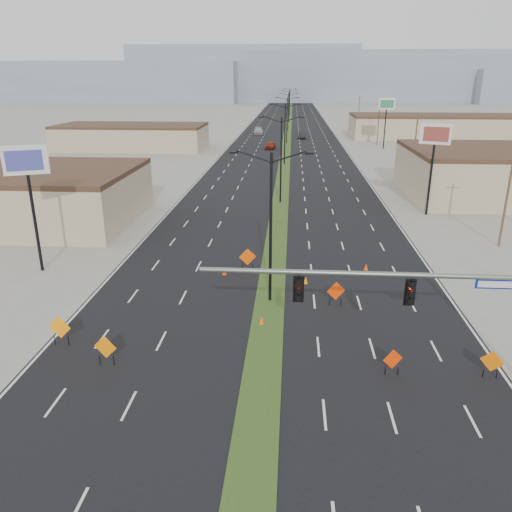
# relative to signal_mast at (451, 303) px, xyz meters

# --- Properties ---
(ground) EXTENTS (600.00, 600.00, 0.00)m
(ground) POSITION_rel_signal_mast_xyz_m (-8.56, -2.00, -4.79)
(ground) COLOR gray
(ground) RESTS_ON ground
(road_surface) EXTENTS (25.00, 400.00, 0.02)m
(road_surface) POSITION_rel_signal_mast_xyz_m (-8.56, 98.00, -4.79)
(road_surface) COLOR black
(road_surface) RESTS_ON ground
(median_strip) EXTENTS (2.00, 400.00, 0.04)m
(median_strip) POSITION_rel_signal_mast_xyz_m (-8.56, 98.00, -4.79)
(median_strip) COLOR #2D4719
(median_strip) RESTS_ON ground
(building_sw_far) EXTENTS (30.00, 14.00, 4.50)m
(building_sw_far) POSITION_rel_signal_mast_xyz_m (-40.56, 83.00, -2.54)
(building_sw_far) COLOR tan
(building_sw_far) RESTS_ON ground
(building_se_far) EXTENTS (44.00, 16.00, 5.00)m
(building_se_far) POSITION_rel_signal_mast_xyz_m (29.44, 108.00, -2.29)
(building_se_far) COLOR tan
(building_se_far) RESTS_ON ground
(mesa_west) EXTENTS (180.00, 50.00, 22.00)m
(mesa_west) POSITION_rel_signal_mast_xyz_m (-128.56, 278.00, 6.21)
(mesa_west) COLOR gray
(mesa_west) RESTS_ON ground
(mesa_center) EXTENTS (220.00, 50.00, 28.00)m
(mesa_center) POSITION_rel_signal_mast_xyz_m (31.44, 298.00, 9.21)
(mesa_center) COLOR gray
(mesa_center) RESTS_ON ground
(mesa_backdrop) EXTENTS (140.00, 50.00, 32.00)m
(mesa_backdrop) POSITION_rel_signal_mast_xyz_m (-38.56, 318.00, 11.21)
(mesa_backdrop) COLOR gray
(mesa_backdrop) RESTS_ON ground
(signal_mast) EXTENTS (16.30, 0.60, 8.00)m
(signal_mast) POSITION_rel_signal_mast_xyz_m (0.00, 0.00, 0.00)
(signal_mast) COLOR slate
(signal_mast) RESTS_ON ground
(streetlight_0) EXTENTS (5.15, 0.24, 10.02)m
(streetlight_0) POSITION_rel_signal_mast_xyz_m (-8.56, 10.00, 0.63)
(streetlight_0) COLOR black
(streetlight_0) RESTS_ON ground
(streetlight_1) EXTENTS (5.15, 0.24, 10.02)m
(streetlight_1) POSITION_rel_signal_mast_xyz_m (-8.56, 38.00, 0.63)
(streetlight_1) COLOR black
(streetlight_1) RESTS_ON ground
(streetlight_2) EXTENTS (5.15, 0.24, 10.02)m
(streetlight_2) POSITION_rel_signal_mast_xyz_m (-8.56, 66.00, 0.63)
(streetlight_2) COLOR black
(streetlight_2) RESTS_ON ground
(streetlight_3) EXTENTS (5.15, 0.24, 10.02)m
(streetlight_3) POSITION_rel_signal_mast_xyz_m (-8.56, 94.00, 0.63)
(streetlight_3) COLOR black
(streetlight_3) RESTS_ON ground
(streetlight_4) EXTENTS (5.15, 0.24, 10.02)m
(streetlight_4) POSITION_rel_signal_mast_xyz_m (-8.56, 122.00, 0.63)
(streetlight_4) COLOR black
(streetlight_4) RESTS_ON ground
(streetlight_5) EXTENTS (5.15, 0.24, 10.02)m
(streetlight_5) POSITION_rel_signal_mast_xyz_m (-8.56, 150.00, 0.63)
(streetlight_5) COLOR black
(streetlight_5) RESTS_ON ground
(streetlight_6) EXTENTS (5.15, 0.24, 10.02)m
(streetlight_6) POSITION_rel_signal_mast_xyz_m (-8.56, 178.00, 0.63)
(streetlight_6) COLOR black
(streetlight_6) RESTS_ON ground
(utility_pole_0) EXTENTS (1.60, 0.20, 9.00)m
(utility_pole_0) POSITION_rel_signal_mast_xyz_m (11.44, 23.00, -0.12)
(utility_pole_0) COLOR #4C3823
(utility_pole_0) RESTS_ON ground
(utility_pole_1) EXTENTS (1.60, 0.20, 9.00)m
(utility_pole_1) POSITION_rel_signal_mast_xyz_m (11.44, 58.00, -0.12)
(utility_pole_1) COLOR #4C3823
(utility_pole_1) RESTS_ON ground
(utility_pole_2) EXTENTS (1.60, 0.20, 9.00)m
(utility_pole_2) POSITION_rel_signal_mast_xyz_m (11.44, 93.00, -0.12)
(utility_pole_2) COLOR #4C3823
(utility_pole_2) RESTS_ON ground
(utility_pole_3) EXTENTS (1.60, 0.20, 9.00)m
(utility_pole_3) POSITION_rel_signal_mast_xyz_m (11.44, 128.00, -0.12)
(utility_pole_3) COLOR #4C3823
(utility_pole_3) RESTS_ON ground
(car_left) EXTENTS (2.34, 4.63, 1.51)m
(car_left) POSITION_rel_signal_mast_xyz_m (-11.81, 84.74, -4.04)
(car_left) COLOR maroon
(car_left) RESTS_ON ground
(car_mid) EXTENTS (1.64, 4.59, 1.51)m
(car_mid) POSITION_rel_signal_mast_xyz_m (-4.93, 103.77, -4.04)
(car_mid) COLOR black
(car_mid) RESTS_ON ground
(car_far) EXTENTS (2.71, 5.83, 1.65)m
(car_far) POSITION_rel_signal_mast_xyz_m (-16.15, 112.95, -3.97)
(car_far) COLOR #A4AAAD
(car_far) RESTS_ON ground
(construction_sign_0) EXTENTS (1.36, 0.26, 1.83)m
(construction_sign_0) POSITION_rel_signal_mast_xyz_m (-20.06, 3.18, -3.71)
(construction_sign_0) COLOR orange
(construction_sign_0) RESTS_ON ground
(construction_sign_1) EXTENTS (1.27, 0.29, 1.72)m
(construction_sign_1) POSITION_rel_signal_mast_xyz_m (-16.78, 1.35, -3.78)
(construction_sign_1) COLOR orange
(construction_sign_1) RESTS_ON ground
(construction_sign_2) EXTENTS (1.31, 0.42, 1.81)m
(construction_sign_2) POSITION_rel_signal_mast_xyz_m (-10.56, 15.45, -3.72)
(construction_sign_2) COLOR #E24604
(construction_sign_2) RESTS_ON ground
(construction_sign_3) EXTENTS (1.23, 0.42, 1.70)m
(construction_sign_3) POSITION_rel_signal_mast_xyz_m (-4.18, 9.50, -3.79)
(construction_sign_3) COLOR #E83604
(construction_sign_3) RESTS_ON ground
(construction_sign_4) EXTENTS (1.04, 0.42, 1.46)m
(construction_sign_4) POSITION_rel_signal_mast_xyz_m (-1.96, 1.48, -3.94)
(construction_sign_4) COLOR red
(construction_sign_4) RESTS_ON ground
(construction_sign_5) EXTENTS (1.06, 0.51, 1.53)m
(construction_sign_5) POSITION_rel_signal_mast_xyz_m (2.94, 1.56, -3.89)
(construction_sign_5) COLOR #DA5C04
(construction_sign_5) RESTS_ON ground
(cone_0) EXTENTS (0.33, 0.33, 0.54)m
(cone_0) POSITION_rel_signal_mast_xyz_m (-6.07, 13.10, -4.52)
(cone_0) COLOR orange
(cone_0) RESTS_ON ground
(cone_1) EXTENTS (0.37, 0.37, 0.54)m
(cone_1) POSITION_rel_signal_mast_xyz_m (-8.92, 6.50, -4.52)
(cone_1) COLOR #FC5805
(cone_1) RESTS_ON ground
(cone_2) EXTENTS (0.39, 0.39, 0.57)m
(cone_2) POSITION_rel_signal_mast_xyz_m (-1.28, 16.13, -4.51)
(cone_2) COLOR #FF3F05
(cone_2) RESTS_ON ground
(cone_3) EXTENTS (0.51, 0.51, 0.66)m
(cone_3) POSITION_rel_signal_mast_xyz_m (-12.26, 14.43, -4.46)
(cone_3) COLOR #D93804
(cone_3) RESTS_ON ground
(pole_sign_west) EXTENTS (3.02, 1.60, 9.67)m
(pole_sign_west) POSITION_rel_signal_mast_xyz_m (-26.67, 14.34, 3.11)
(pole_sign_west) COLOR black
(pole_sign_west) RESTS_ON ground
(pole_sign_east_near) EXTENTS (3.09, 1.48, 9.74)m
(pole_sign_east_near) POSITION_rel_signal_mast_xyz_m (7.64, 33.55, 3.17)
(pole_sign_east_near) COLOR black
(pole_sign_east_near) RESTS_ON ground
(pole_sign_east_far) EXTENTS (3.32, 0.59, 10.12)m
(pole_sign_east_far) POSITION_rel_signal_mast_xyz_m (11.87, 87.09, 3.50)
(pole_sign_east_far) COLOR black
(pole_sign_east_far) RESTS_ON ground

